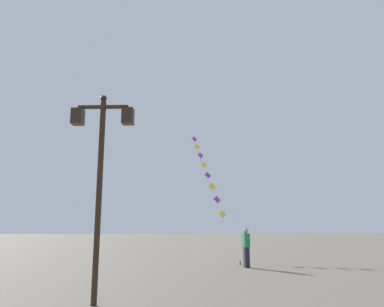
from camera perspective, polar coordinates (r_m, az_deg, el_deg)
The scene contains 4 objects.
ground_plane at distance 20.15m, azimuth -0.18°, elevation -16.23°, with size 160.00×160.00×0.00m, color #756B5B.
twin_lantern_lamp_post at distance 9.37m, azimuth -13.81°, elevation -0.27°, with size 1.55×0.28×5.03m.
kite_train at distance 24.46m, azimuth 2.59°, elevation -3.71°, with size 2.60×10.87×8.92m.
kite_flyer at distance 17.20m, azimuth 8.32°, elevation -13.95°, with size 0.31×0.63×1.71m.
Camera 1 is at (0.57, -0.06, 1.75)m, focal length 34.73 mm.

